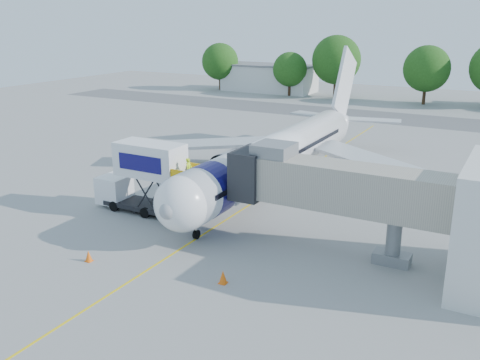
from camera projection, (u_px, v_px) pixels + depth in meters
The scene contains 14 objects.
ground at pixel (259, 199), 44.09m from camera, with size 160.00×160.00×0.00m, color gray.
guidance_line at pixel (259, 198), 44.09m from camera, with size 0.15×70.00×0.01m, color yellow.
taxiway_strip at pixel (386, 118), 79.32m from camera, with size 120.00×10.00×0.01m, color #59595B.
aircraft at pixel (281, 153), 46.68m from camera, with size 34.17×37.73×11.35m.
jet_bridge at pixel (324, 185), 33.28m from camera, with size 13.90×3.20×6.60m.
catering_hiloader at pixel (144, 178), 40.28m from camera, with size 8.50×2.44×5.50m.
ground_tug at pixel (175, 304), 26.47m from camera, with size 3.75×2.16×1.44m.
safety_cone_a at pixel (223, 277), 30.00m from camera, with size 0.49×0.49×0.78m.
safety_cone_b at pixel (89, 256), 32.71m from camera, with size 0.44×0.44×0.71m.
outbuilding_left at pixel (269, 78), 106.48m from camera, with size 18.40×8.40×5.30m.
tree_a at pixel (220, 62), 107.54m from camera, with size 7.33×7.33×9.34m.
tree_b at pixel (290, 69), 99.63m from camera, with size 6.37×6.37×8.12m.
tree_c at pixel (336, 60), 96.93m from camera, with size 8.82×8.82×11.25m.
tree_d at pixel (427, 69), 89.49m from camera, with size 7.74×7.74×9.86m.
Camera 1 is at (18.59, -37.36, 14.41)m, focal length 40.00 mm.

